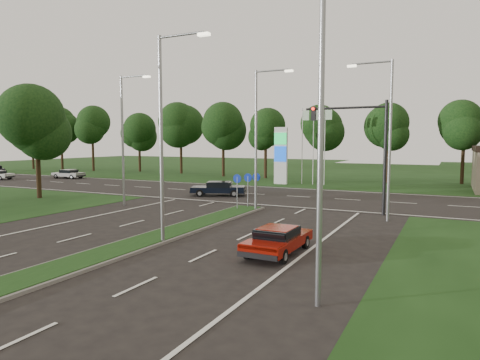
% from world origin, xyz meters
% --- Properties ---
extents(ground, '(160.00, 160.00, 0.00)m').
position_xyz_m(ground, '(0.00, 0.00, 0.00)').
color(ground, black).
rests_on(ground, ground).
extents(verge_far, '(160.00, 50.00, 0.02)m').
position_xyz_m(verge_far, '(0.00, 55.00, 0.00)').
color(verge_far, '#173411').
rests_on(verge_far, ground).
extents(cross_road, '(160.00, 12.00, 0.02)m').
position_xyz_m(cross_road, '(0.00, 24.00, 0.00)').
color(cross_road, black).
rests_on(cross_road, ground).
extents(median_kerb, '(2.00, 26.00, 0.12)m').
position_xyz_m(median_kerb, '(0.00, 4.00, 0.06)').
color(median_kerb, slate).
rests_on(median_kerb, ground).
extents(streetlight_median_near, '(2.53, 0.22, 9.00)m').
position_xyz_m(streetlight_median_near, '(1.00, 6.00, 5.08)').
color(streetlight_median_near, gray).
rests_on(streetlight_median_near, ground).
extents(streetlight_median_far, '(2.53, 0.22, 9.00)m').
position_xyz_m(streetlight_median_far, '(1.00, 16.00, 5.08)').
color(streetlight_median_far, gray).
rests_on(streetlight_median_far, ground).
extents(streetlight_left_far, '(2.53, 0.22, 9.00)m').
position_xyz_m(streetlight_left_far, '(-8.30, 14.00, 5.08)').
color(streetlight_left_far, gray).
rests_on(streetlight_left_far, ground).
extents(streetlight_right_far, '(2.53, 0.22, 9.00)m').
position_xyz_m(streetlight_right_far, '(8.80, 16.00, 5.08)').
color(streetlight_right_far, gray).
rests_on(streetlight_right_far, ground).
extents(streetlight_right_near, '(2.53, 0.22, 9.00)m').
position_xyz_m(streetlight_right_near, '(8.80, 2.00, 5.08)').
color(streetlight_right_near, gray).
rests_on(streetlight_right_near, ground).
extents(traffic_signal, '(5.10, 0.42, 7.00)m').
position_xyz_m(traffic_signal, '(7.19, 18.00, 4.65)').
color(traffic_signal, black).
rests_on(traffic_signal, ground).
extents(median_signs, '(1.16, 1.76, 2.38)m').
position_xyz_m(median_signs, '(0.00, 16.40, 1.71)').
color(median_signs, gray).
rests_on(median_signs, ground).
extents(gas_pylon, '(5.80, 1.26, 8.00)m').
position_xyz_m(gas_pylon, '(-3.79, 33.05, 3.20)').
color(gas_pylon, silver).
rests_on(gas_pylon, ground).
extents(tree_left_far, '(5.20, 5.20, 8.86)m').
position_xyz_m(tree_left_far, '(-17.90, 13.93, 6.11)').
color(tree_left_far, black).
rests_on(tree_left_far, ground).
extents(treeline_far, '(6.00, 6.00, 9.90)m').
position_xyz_m(treeline_far, '(0.10, 39.93, 6.83)').
color(treeline_far, black).
rests_on(treeline_far, ground).
extents(red_sedan, '(1.69, 3.99, 1.09)m').
position_xyz_m(red_sedan, '(6.00, 6.65, 0.59)').
color(red_sedan, '#951308').
rests_on(red_sedan, ground).
extents(navy_sedan, '(4.73, 3.28, 1.20)m').
position_xyz_m(navy_sedan, '(-5.07, 21.50, 0.65)').
color(navy_sedan, black).
rests_on(navy_sedan, ground).
extents(far_car_a, '(3.94, 1.94, 1.10)m').
position_xyz_m(far_car_a, '(-29.62, 27.97, 0.59)').
color(far_car_a, '#ACACAC').
rests_on(far_car_a, ground).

